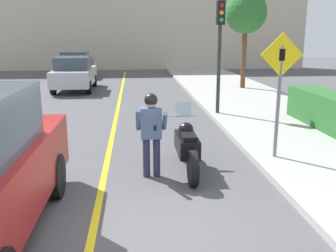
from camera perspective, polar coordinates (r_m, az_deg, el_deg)
The scene contains 12 objects.
ground_plane at distance 5.51m, azimuth -5.07°, elevation -16.23°, with size 80.00×80.00×0.00m, color #4C4C4F.
sidewalk_curb at distance 10.34m, azimuth 22.46°, elevation -2.33°, with size 4.40×44.00×0.14m.
road_center_line at distance 11.14m, azimuth -8.32°, elevation -0.65°, with size 0.12×36.00×0.01m.
building_backdrop at distance 30.82m, azimuth -5.52°, elevation 16.97°, with size 28.00×1.20×9.00m.
motorcycle at distance 7.69m, azimuth 2.87°, elevation -3.10°, with size 0.62×2.30×1.32m.
person_biker at distance 7.22m, azimuth -2.57°, elevation -0.15°, with size 0.59×0.46×1.67m.
crossing_sign at distance 8.25m, azimuth 16.65°, elevation 6.15°, with size 0.91×0.08×2.66m.
traffic_light at distance 12.67m, azimuth 7.92°, elevation 13.40°, with size 0.26×0.30×3.67m.
hedge_row at distance 11.66m, azimuth 23.42°, elevation 2.11°, with size 0.90×3.85×0.97m.
street_tree at distance 19.21m, azimuth 11.78°, elevation 16.47°, with size 2.02×2.02×4.66m.
parked_car_silver at distance 19.49m, azimuth -14.08°, elevation 7.79°, with size 1.88×4.20×1.68m.
parked_car_blue at distance 25.66m, azimuth -13.84°, elevation 9.15°, with size 1.88×4.20×1.68m.
Camera 1 is at (0.03, -4.77, 2.75)m, focal length 40.00 mm.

